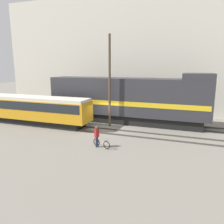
% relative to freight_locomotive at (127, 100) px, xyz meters
% --- Properties ---
extents(ground_plane, '(120.00, 120.00, 0.00)m').
position_rel_freight_locomotive_xyz_m(ground_plane, '(-1.52, -2.89, -2.64)').
color(ground_plane, slate).
extents(track_near, '(60.00, 1.50, 0.14)m').
position_rel_freight_locomotive_xyz_m(track_near, '(-1.52, -4.12, -2.57)').
color(track_near, '#47423D').
rests_on(track_near, ground).
extents(track_far, '(60.00, 1.50, 0.14)m').
position_rel_freight_locomotive_xyz_m(track_far, '(-1.52, 0.00, -2.57)').
color(track_far, '#47423D').
rests_on(track_far, ground).
extents(building_backdrop, '(38.63, 6.00, 15.78)m').
position_rel_freight_locomotive_xyz_m(building_backdrop, '(-1.52, 8.51, 5.25)').
color(building_backdrop, beige).
rests_on(building_backdrop, ground).
extents(freight_locomotive, '(17.74, 3.04, 5.64)m').
position_rel_freight_locomotive_xyz_m(freight_locomotive, '(0.00, 0.00, 0.00)').
color(freight_locomotive, black).
rests_on(freight_locomotive, ground).
extents(streetcar, '(12.98, 2.54, 3.08)m').
position_rel_freight_locomotive_xyz_m(streetcar, '(-9.41, -4.12, -0.88)').
color(streetcar, black).
rests_on(streetcar, ground).
extents(bicycle, '(1.66, 0.70, 0.71)m').
position_rel_freight_locomotive_xyz_m(bicycle, '(0.23, -8.22, -2.31)').
color(bicycle, black).
rests_on(bicycle, ground).
extents(person, '(0.32, 0.41, 1.72)m').
position_rel_freight_locomotive_xyz_m(person, '(-0.16, -8.23, -1.60)').
color(person, '#232D4C').
rests_on(person, ground).
extents(utility_pole_left, '(0.25, 0.25, 9.48)m').
position_rel_freight_locomotive_xyz_m(utility_pole_left, '(-1.36, -2.06, 2.10)').
color(utility_pole_left, '#4C3D2D').
rests_on(utility_pole_left, ground).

